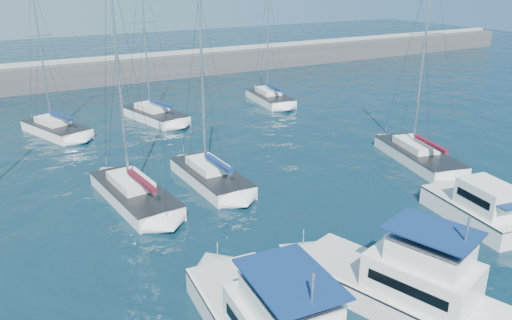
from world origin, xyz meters
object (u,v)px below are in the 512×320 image
motor_yacht_stbd_inner (404,287)px  sailboat_back_b (155,115)px  motor_yacht_stbd_outer (478,209)px  sailboat_back_a (56,129)px  sailboat_mid_b (134,194)px  sailboat_mid_c (211,177)px  sailboat_back_c (270,98)px  sailboat_mid_e (418,155)px

motor_yacht_stbd_inner → sailboat_back_b: (0.65, 35.00, -0.61)m
motor_yacht_stbd_outer → sailboat_back_a: (-18.64, 31.18, -0.42)m
sailboat_mid_b → motor_yacht_stbd_outer: bearing=-43.4°
sailboat_mid_c → sailboat_back_a: 19.23m
motor_yacht_stbd_inner → sailboat_back_a: size_ratio=0.70×
motor_yacht_stbd_outer → sailboat_back_b: 32.60m
sailboat_mid_c → sailboat_mid_b: bearing=-178.8°
sailboat_mid_b → sailboat_back_a: 18.04m
sailboat_back_c → sailboat_mid_b: bearing=-132.1°
motor_yacht_stbd_outer → sailboat_back_b: sailboat_back_b is taller
sailboat_mid_e → sailboat_back_b: sailboat_mid_e is taller
sailboat_mid_c → sailboat_back_a: bearing=111.9°
motor_yacht_stbd_inner → sailboat_mid_e: 19.66m
sailboat_mid_c → sailboat_back_a: (-7.52, 17.70, 0.01)m
sailboat_mid_b → sailboat_mid_e: bearing=-15.4°
sailboat_back_a → sailboat_mid_c: bearing=-86.7°
sailboat_mid_c → sailboat_back_a: sailboat_back_a is taller
motor_yacht_stbd_inner → sailboat_mid_e: sailboat_mid_e is taller
motor_yacht_stbd_inner → sailboat_back_c: (14.68, 35.48, -0.63)m
sailboat_mid_b → sailboat_back_c: size_ratio=1.19×
motor_yacht_stbd_inner → sailboat_back_b: sailboat_back_b is taller
sailboat_mid_e → sailboat_back_b: (-14.10, 22.02, -0.00)m
motor_yacht_stbd_inner → sailboat_mid_c: (-1.39, 17.17, -0.62)m
sailboat_back_c → motor_yacht_stbd_outer: bearing=-91.5°
motor_yacht_stbd_outer → sailboat_back_c: 32.17m
sailboat_back_a → sailboat_back_c: bearing=-18.2°
sailboat_mid_b → sailboat_mid_c: size_ratio=1.19×
sailboat_back_c → sailboat_back_b: bearing=-170.7°
sailboat_mid_e → sailboat_back_c: bearing=104.9°
motor_yacht_stbd_outer → sailboat_back_c: size_ratio=0.53×
motor_yacht_stbd_outer → sailboat_back_c: sailboat_back_c is taller
sailboat_back_a → sailboat_back_c: size_ratio=1.07×
sailboat_mid_e → sailboat_back_c: (-0.06, 22.50, -0.02)m
sailboat_mid_c → sailboat_mid_e: (16.13, -4.19, 0.02)m
motor_yacht_stbd_inner → sailboat_back_c: sailboat_back_c is taller
sailboat_back_b → sailboat_mid_c: bearing=-109.9°
sailboat_mid_b → sailboat_mid_c: 5.59m
motor_yacht_stbd_outer → sailboat_mid_b: 21.32m
sailboat_back_c → sailboat_mid_e: bearing=-82.5°
motor_yacht_stbd_inner → sailboat_mid_b: 18.33m
sailboat_back_b → sailboat_mid_b: bearing=-126.2°
motor_yacht_stbd_outer → sailboat_mid_c: (-11.12, 13.48, -0.43)m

